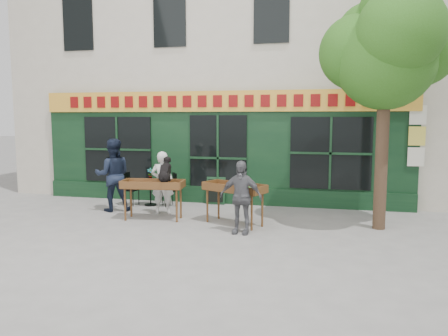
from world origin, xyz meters
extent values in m
plane|color=slate|center=(0.00, 0.00, 0.00)|extent=(80.00, 80.00, 0.00)
cube|color=beige|center=(0.00, 6.00, 5.00)|extent=(14.00, 7.00, 10.00)
cube|color=black|center=(0.00, 2.42, 1.60)|extent=(11.00, 0.16, 3.20)
cube|color=gold|center=(0.00, 2.30, 3.00)|extent=(11.00, 0.06, 0.60)
cube|color=maroon|center=(0.00, 2.26, 3.00)|extent=(9.60, 0.03, 0.34)
cube|color=black|center=(0.00, 2.32, 0.25)|extent=(11.00, 0.10, 0.50)
cube|color=black|center=(0.00, 2.32, 1.35)|extent=(1.70, 0.05, 2.50)
cube|color=black|center=(-3.20, 2.32, 1.55)|extent=(2.20, 0.05, 2.00)
cube|color=black|center=(3.20, 2.32, 1.55)|extent=(2.20, 0.05, 2.00)
cube|color=silver|center=(5.40, 2.30, 1.50)|extent=(0.42, 0.02, 0.50)
cube|color=#E5D14C|center=(5.40, 2.30, 2.05)|extent=(0.42, 0.02, 0.50)
cube|color=silver|center=(5.40, 2.30, 2.60)|extent=(0.42, 0.02, 0.50)
cylinder|color=#382619|center=(4.30, 0.30, 1.80)|extent=(0.28, 0.28, 3.60)
sphere|color=#265212|center=(4.30, 0.30, 3.80)|extent=(2.20, 2.20, 2.20)
sphere|color=#265212|center=(5.00, 0.60, 4.10)|extent=(1.80, 1.80, 1.80)
sphere|color=#265212|center=(3.70, 0.50, 4.00)|extent=(1.70, 1.70, 1.70)
sphere|color=#265212|center=(4.50, -0.30, 4.30)|extent=(1.80, 1.80, 1.80)
sphere|color=#265212|center=(4.00, 0.90, 4.40)|extent=(1.60, 1.60, 1.60)
sphere|color=#265212|center=(4.40, 0.40, 4.90)|extent=(1.40, 1.40, 1.40)
cylinder|color=brown|center=(-1.71, -0.31, 0.40)|extent=(0.05, 0.05, 0.80)
cylinder|color=brown|center=(-0.42, -0.18, 0.40)|extent=(0.05, 0.05, 0.80)
cylinder|color=brown|center=(-1.76, 0.13, 0.40)|extent=(0.05, 0.05, 0.80)
cylinder|color=brown|center=(-0.46, 0.26, 0.40)|extent=(0.05, 0.05, 0.80)
cube|color=brown|center=(-1.09, -0.03, 0.82)|extent=(1.55, 0.73, 0.05)
cube|color=brown|center=(-1.06, -0.31, 0.90)|extent=(1.50, 0.19, 0.18)
cube|color=brown|center=(-1.12, 0.26, 0.90)|extent=(1.50, 0.19, 0.18)
cube|color=brown|center=(-1.09, -0.03, 0.88)|extent=(1.33, 0.53, 0.06)
imported|color=silver|center=(-1.09, 0.62, 0.83)|extent=(0.64, 0.46, 1.66)
cylinder|color=brown|center=(0.30, 0.01, 0.40)|extent=(0.05, 0.05, 0.80)
cylinder|color=brown|center=(1.48, -0.53, 0.40)|extent=(0.05, 0.05, 0.80)
cylinder|color=brown|center=(0.48, 0.41, 0.40)|extent=(0.05, 0.05, 0.80)
cylinder|color=brown|center=(1.67, -0.13, 0.40)|extent=(0.05, 0.05, 0.80)
cube|color=brown|center=(0.98, -0.06, 0.82)|extent=(1.61, 1.15, 0.05)
cube|color=brown|center=(0.86, -0.32, 0.90)|extent=(1.38, 0.66, 0.18)
cube|color=brown|center=(1.11, 0.21, 0.90)|extent=(1.38, 0.66, 0.18)
cube|color=brown|center=(0.98, -0.06, 0.88)|extent=(1.35, 0.90, 0.06)
imported|color=#525257|center=(1.28, -0.81, 0.81)|extent=(0.97, 0.47, 1.61)
cylinder|color=black|center=(-1.83, 1.58, 0.02)|extent=(0.36, 0.36, 0.03)
cylinder|color=black|center=(-1.83, 1.58, 0.38)|extent=(0.04, 0.04, 0.72)
cylinder|color=black|center=(-1.83, 1.58, 0.75)|extent=(0.60, 0.60, 0.03)
cube|color=black|center=(-2.38, 1.48, 0.45)|extent=(0.41, 0.41, 0.03)
cube|color=black|center=(-2.55, 1.51, 0.70)|extent=(0.08, 0.36, 0.50)
cylinder|color=black|center=(-2.26, 1.31, 0.22)|extent=(0.02, 0.02, 0.44)
cylinder|color=black|center=(-2.21, 1.61, 0.22)|extent=(0.02, 0.02, 0.44)
cylinder|color=black|center=(-2.55, 1.35, 0.22)|extent=(0.02, 0.02, 0.44)
cylinder|color=black|center=(-2.51, 1.65, 0.22)|extent=(0.02, 0.02, 0.44)
cube|color=black|center=(-1.28, 1.63, 0.45)|extent=(0.50, 0.50, 0.03)
cube|color=black|center=(-1.15, 1.73, 0.70)|extent=(0.24, 0.31, 0.50)
cylinder|color=black|center=(-1.49, 1.66, 0.22)|extent=(0.02, 0.02, 0.44)
cylinder|color=black|center=(-1.31, 1.42, 0.22)|extent=(0.02, 0.02, 0.44)
cylinder|color=black|center=(-1.25, 1.84, 0.22)|extent=(0.02, 0.02, 0.44)
cylinder|color=black|center=(-1.07, 1.60, 0.22)|extent=(0.02, 0.02, 0.44)
imported|color=gray|center=(-1.83, 1.58, 0.93)|extent=(0.18, 0.13, 0.33)
imported|color=black|center=(-2.53, 0.68, 0.99)|extent=(1.19, 1.10, 1.97)
cube|color=black|center=(-0.04, 2.20, 0.40)|extent=(0.57, 0.21, 0.79)
cube|color=black|center=(-0.04, 2.18, 0.40)|extent=(0.47, 0.18, 0.65)
camera|label=1|loc=(3.07, -10.04, 2.56)|focal=35.00mm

